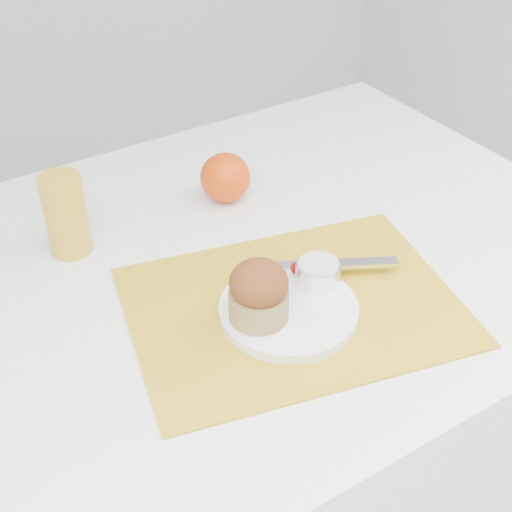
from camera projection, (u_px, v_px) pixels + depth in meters
table at (223, 433)px, 1.26m from camera, size 1.20×0.80×0.75m
placemat at (293, 306)px, 0.96m from camera, size 0.50×0.41×0.00m
plate at (289, 310)px, 0.94m from camera, size 0.23×0.23×0.01m
ramekin at (318, 273)px, 0.97m from camera, size 0.07×0.07×0.03m
cream at (319, 265)px, 0.96m from camera, size 0.06×0.06×0.01m
raspberry_near at (279, 275)px, 0.97m from camera, size 0.02×0.02×0.02m
raspberry_far at (297, 268)px, 0.98m from camera, size 0.02×0.02×0.02m
butter_knife at (318, 265)px, 1.00m from camera, size 0.21×0.12×0.01m
orange at (225, 178)px, 1.15m from camera, size 0.08×0.08×0.08m
juice_glass at (66, 215)px, 1.03m from camera, size 0.07×0.07×0.12m
muffin at (259, 292)px, 0.89m from camera, size 0.08×0.08×0.08m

